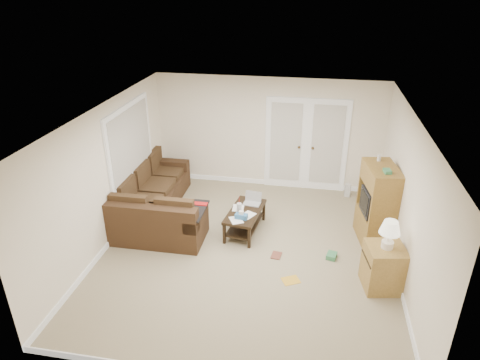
% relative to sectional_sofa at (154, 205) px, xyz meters
% --- Properties ---
extents(floor, '(5.50, 5.50, 0.00)m').
position_rel_sectional_sofa_xyz_m(floor, '(2.00, -0.76, -0.33)').
color(floor, tan).
rests_on(floor, ground).
extents(ceiling, '(5.00, 5.50, 0.02)m').
position_rel_sectional_sofa_xyz_m(ceiling, '(2.00, -0.76, 2.17)').
color(ceiling, silver).
rests_on(ceiling, wall_back).
extents(wall_left, '(0.02, 5.50, 2.50)m').
position_rel_sectional_sofa_xyz_m(wall_left, '(-0.50, -0.76, 0.92)').
color(wall_left, white).
rests_on(wall_left, floor).
extents(wall_right, '(0.02, 5.50, 2.50)m').
position_rel_sectional_sofa_xyz_m(wall_right, '(4.50, -0.76, 0.92)').
color(wall_right, white).
rests_on(wall_right, floor).
extents(wall_back, '(5.00, 0.02, 2.50)m').
position_rel_sectional_sofa_xyz_m(wall_back, '(2.00, 1.99, 0.92)').
color(wall_back, white).
rests_on(wall_back, floor).
extents(wall_front, '(5.00, 0.02, 2.50)m').
position_rel_sectional_sofa_xyz_m(wall_front, '(2.00, -3.51, 0.92)').
color(wall_front, white).
rests_on(wall_front, floor).
extents(baseboards, '(5.00, 5.50, 0.10)m').
position_rel_sectional_sofa_xyz_m(baseboards, '(2.00, -0.76, -0.28)').
color(baseboards, white).
rests_on(baseboards, floor).
extents(french_doors, '(1.80, 0.05, 2.13)m').
position_rel_sectional_sofa_xyz_m(french_doors, '(2.85, 1.95, 0.71)').
color(french_doors, white).
rests_on(french_doors, floor).
extents(window_left, '(0.05, 1.92, 1.42)m').
position_rel_sectional_sofa_xyz_m(window_left, '(-0.47, 0.24, 1.22)').
color(window_left, white).
rests_on(window_left, wall_left).
extents(sectional_sofa, '(1.83, 2.73, 0.84)m').
position_rel_sectional_sofa_xyz_m(sectional_sofa, '(0.00, 0.00, 0.00)').
color(sectional_sofa, '#3D2817').
rests_on(sectional_sofa, floor).
extents(coffee_table, '(0.69, 1.16, 0.75)m').
position_rel_sectional_sofa_xyz_m(coffee_table, '(1.84, -0.11, -0.08)').
color(coffee_table, black).
rests_on(coffee_table, floor).
extents(tv_armoire, '(0.64, 0.98, 1.57)m').
position_rel_sectional_sofa_xyz_m(tv_armoire, '(4.19, -0.00, 0.41)').
color(tv_armoire, olive).
rests_on(tv_armoire, floor).
extents(side_cabinet, '(0.65, 0.65, 1.18)m').
position_rel_sectional_sofa_xyz_m(side_cabinet, '(4.20, -1.34, 0.10)').
color(side_cabinet, '#A27D3B').
rests_on(side_cabinet, floor).
extents(space_heater, '(0.14, 0.13, 0.29)m').
position_rel_sectional_sofa_xyz_m(space_heater, '(3.83, 1.69, -0.18)').
color(space_heater, silver).
rests_on(space_heater, floor).
extents(floor_magazine, '(0.34, 0.32, 0.01)m').
position_rel_sectional_sofa_xyz_m(floor_magazine, '(2.80, -1.45, -0.33)').
color(floor_magazine, gold).
rests_on(floor_magazine, floor).
extents(floor_greenbox, '(0.20, 0.24, 0.08)m').
position_rel_sectional_sofa_xyz_m(floor_greenbox, '(3.45, -0.71, -0.29)').
color(floor_greenbox, '#3A8051').
rests_on(floor_greenbox, floor).
extents(floor_book, '(0.19, 0.25, 0.02)m').
position_rel_sectional_sofa_xyz_m(floor_book, '(2.43, -0.81, -0.32)').
color(floor_book, brown).
rests_on(floor_book, floor).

